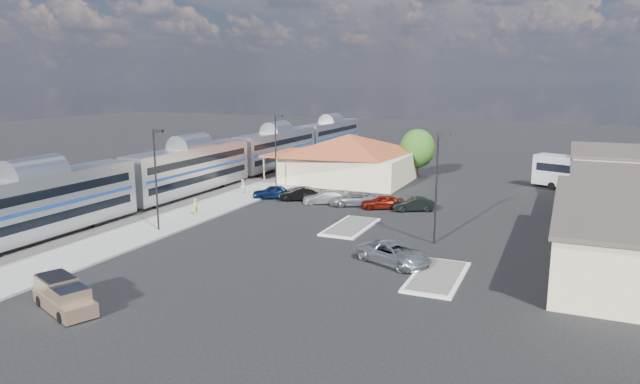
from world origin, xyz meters
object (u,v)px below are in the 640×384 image
at_px(station_depot, 349,158).
at_px(pickup_truck, 64,297).
at_px(suv, 395,254).
at_px(coach_bus, 590,173).

relative_size(station_depot, pickup_truck, 3.39).
distance_m(station_depot, suv, 34.03).
xyz_separation_m(station_depot, pickup_truck, (-0.07, -46.13, -2.30)).
distance_m(station_depot, coach_bus, 28.88).
bearing_deg(station_depot, pickup_truck, -90.09).
bearing_deg(coach_bus, suv, -179.90).
bearing_deg(pickup_truck, suv, -21.97).
bearing_deg(suv, pickup_truck, 160.66).
distance_m(suv, coach_bus, 37.15).
height_order(pickup_truck, coach_bus, coach_bus).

